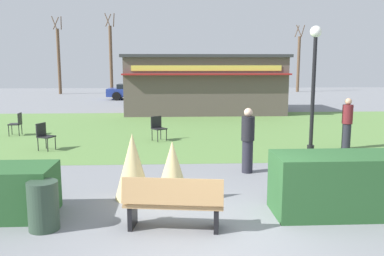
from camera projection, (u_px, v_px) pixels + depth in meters
name	position (u px, v px, depth m)	size (l,w,h in m)	color
ground_plane	(220.00, 234.00, 6.87)	(80.00, 80.00, 0.00)	slate
lawn_patch	(190.00, 130.00, 17.57)	(36.00, 12.00, 0.01)	#5B8442
park_bench	(174.00, 203.00, 6.99)	(1.75, 0.75, 0.95)	tan
hedge_left	(2.00, 192.00, 7.62)	(1.88, 1.10, 0.95)	#28562B
hedge_right	(337.00, 184.00, 7.73)	(2.38, 1.10, 1.15)	#28562B
ornamental_grass_behind_left	(172.00, 172.00, 8.36)	(0.76, 0.76, 1.28)	#D1BC7F
ornamental_grass_behind_right	(133.00, 166.00, 8.59)	(0.77, 0.77, 1.40)	#D1BC7F
lamppost_mid	(314.00, 73.00, 12.91)	(0.36, 0.36, 3.96)	black
trash_bin	(43.00, 206.00, 7.01)	(0.52, 0.52, 0.85)	#2D4233
food_kiosk	(203.00, 83.00, 23.72)	(8.99, 5.07, 3.26)	#594C47
cafe_chair_west	(17.00, 122.00, 16.11)	(0.47, 0.47, 0.89)	black
cafe_chair_east	(44.00, 134.00, 13.40)	(0.58, 0.58, 0.89)	black
cafe_chair_center	(158.00, 126.00, 15.06)	(0.61, 0.61, 0.89)	black
person_strolling	(347.00, 123.00, 13.55)	(0.34, 0.34, 1.69)	#23232D
person_standing	(248.00, 140.00, 10.61)	(0.34, 0.34, 1.69)	#23232D
parked_car_west_slot	(135.00, 91.00, 31.89)	(4.25, 2.16, 1.20)	navy
parked_car_center_slot	(204.00, 91.00, 32.16)	(4.26, 2.18, 1.20)	maroon
tree_left_bg	(59.00, 60.00, 36.92)	(0.91, 0.96, 6.86)	brown
tree_right_bg	(298.00, 63.00, 39.87)	(0.91, 0.96, 6.37)	brown
tree_center_bg	(111.00, 59.00, 36.38)	(0.91, 0.96, 7.06)	brown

